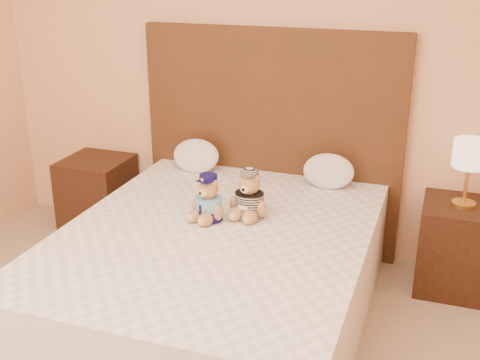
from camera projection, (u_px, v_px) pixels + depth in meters
name	position (u px, v px, depth m)	size (l,w,h in m)	color
bed	(216.00, 275.00, 3.31)	(1.60, 2.00, 0.55)	white
headboard	(271.00, 142.00, 4.03)	(1.75, 0.08, 1.50)	#512A18
nightstand_left	(98.00, 195.00, 4.41)	(0.45, 0.45, 0.55)	#391E12
nightstand_right	(457.00, 247.00, 3.63)	(0.45, 0.45, 0.55)	#391E12
lamp	(470.00, 157.00, 3.43)	(0.20, 0.20, 0.40)	gold
teddy_police	(209.00, 198.00, 3.30)	(0.23, 0.22, 0.26)	#A87741
teddy_prisoner	(249.00, 195.00, 3.33)	(0.24, 0.23, 0.27)	#A87741
pillow_left	(196.00, 154.00, 4.05)	(0.33, 0.21, 0.23)	white
pillow_right	(329.00, 170.00, 3.77)	(0.32, 0.21, 0.23)	white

